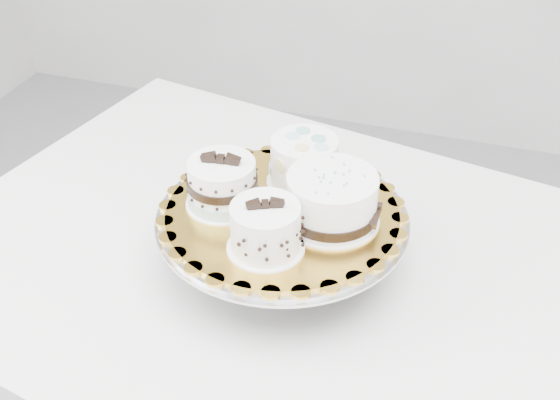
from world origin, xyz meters
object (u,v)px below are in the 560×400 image
(cake_board, at_px, (282,212))
(cake_banded, at_px, (222,185))
(cake_stand, at_px, (282,230))
(cake_dots, at_px, (304,161))
(cake_ribbon, at_px, (332,200))
(table, at_px, (308,306))
(cake_swirl, at_px, (265,229))

(cake_board, height_order, cake_banded, cake_banded)
(cake_stand, bearing_deg, cake_dots, 83.86)
(cake_banded, height_order, cake_ribbon, cake_banded)
(cake_stand, relative_size, cake_ribbon, 2.51)
(table, distance_m, cake_dots, 0.23)
(cake_dots, distance_m, cake_ribbon, 0.10)
(cake_board, bearing_deg, cake_ribbon, 1.18)
(cake_stand, relative_size, cake_board, 1.09)
(cake_stand, distance_m, cake_swirl, 0.11)
(table, relative_size, cake_ribbon, 9.04)
(cake_swirl, height_order, cake_ribbon, cake_swirl)
(cake_stand, xyz_separation_m, cake_dots, (0.01, 0.08, 0.07))
(table, height_order, cake_dots, cake_dots)
(cake_stand, relative_size, cake_dots, 2.97)
(cake_board, relative_size, cake_dots, 2.73)
(cake_ribbon, bearing_deg, cake_board, -179.91)
(cake_swirl, xyz_separation_m, cake_ribbon, (0.07, 0.08, 0.00))
(table, height_order, cake_board, cake_board)
(cake_swirl, relative_size, cake_banded, 1.13)
(cake_stand, bearing_deg, table, 20.46)
(table, xyz_separation_m, cake_board, (-0.04, -0.01, 0.18))
(cake_board, bearing_deg, cake_swirl, -87.05)
(cake_swirl, bearing_deg, cake_stand, 68.00)
(table, relative_size, cake_swirl, 10.74)
(cake_ribbon, bearing_deg, cake_banded, -176.97)
(table, bearing_deg, cake_banded, -157.55)
(cake_dots, bearing_deg, cake_banded, -142.44)
(cake_stand, height_order, cake_swirl, cake_swirl)
(cake_stand, bearing_deg, cake_banded, -173.44)
(cake_banded, xyz_separation_m, cake_ribbon, (0.15, 0.01, 0.00))
(cake_banded, distance_m, cake_dots, 0.13)
(cake_stand, distance_m, cake_dots, 0.10)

